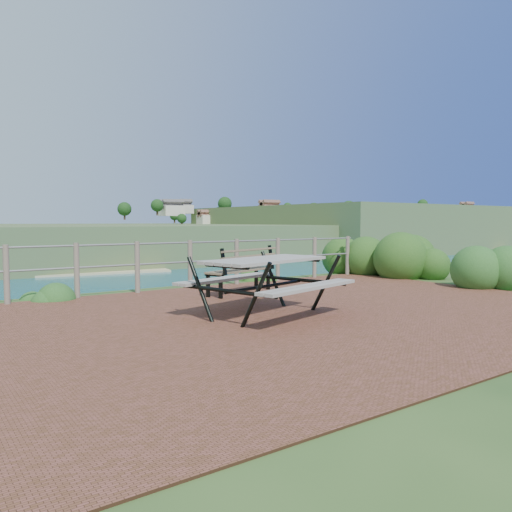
% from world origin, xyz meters
% --- Properties ---
extents(ground, '(10.00, 7.00, 0.12)m').
position_xyz_m(ground, '(0.00, 0.00, 0.00)').
color(ground, brown).
rests_on(ground, ground).
extents(safety_railing, '(9.40, 0.10, 1.00)m').
position_xyz_m(safety_railing, '(0.00, 3.35, 0.57)').
color(safety_railing, '#6B5B4C').
rests_on(safety_railing, ground).
extents(distant_bay, '(290.00, 232.36, 24.00)m').
position_xyz_m(distant_bay, '(173.07, 202.61, -1.52)').
color(distant_bay, '#496432').
rests_on(distant_bay, ground).
extents(picnic_table, '(2.14, 1.69, 0.84)m').
position_xyz_m(picnic_table, '(-0.51, 0.03, 0.54)').
color(picnic_table, gray).
rests_on(picnic_table, ground).
extents(park_bench, '(1.66, 0.89, 0.91)m').
position_xyz_m(park_bench, '(0.44, 2.16, 0.60)').
color(park_bench, brown).
rests_on(park_bench, ground).
extents(shrub_right_front, '(1.33, 1.33, 1.89)m').
position_xyz_m(shrub_right_front, '(5.51, 1.95, 0.00)').
color(shrub_right_front, '#1B4916').
rests_on(shrub_right_front, ground).
extents(shrub_right_back, '(1.05, 1.05, 1.51)m').
position_xyz_m(shrub_right_back, '(5.24, -0.20, 0.00)').
color(shrub_right_back, '#26531F').
rests_on(shrub_right_back, ground).
extents(shrub_right_edge, '(1.25, 1.25, 1.77)m').
position_xyz_m(shrub_right_edge, '(5.35, 3.55, 0.00)').
color(shrub_right_edge, '#1B4916').
rests_on(shrub_right_edge, ground).
extents(shrub_lip_west, '(0.76, 0.76, 0.50)m').
position_xyz_m(shrub_lip_west, '(-2.78, 3.60, 0.00)').
color(shrub_lip_west, '#26531F').
rests_on(shrub_lip_west, ground).
extents(shrub_lip_east, '(0.68, 0.68, 0.39)m').
position_xyz_m(shrub_lip_east, '(2.07, 3.73, 0.00)').
color(shrub_lip_east, '#1B4916').
rests_on(shrub_lip_east, ground).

